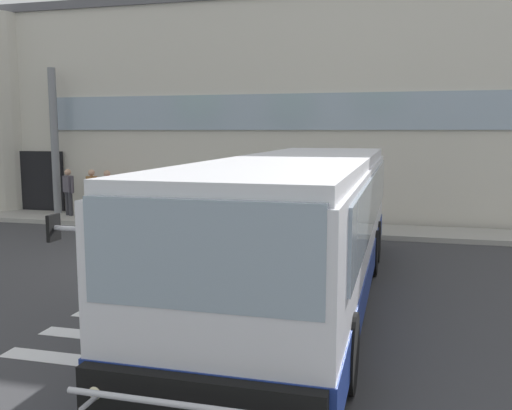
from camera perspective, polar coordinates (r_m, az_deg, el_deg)
name	(u,v)px	position (r m, az deg, el deg)	size (l,w,h in m)	color
ground_plane	(179,260)	(13.92, -7.94, -5.66)	(80.00, 90.00, 0.02)	#353538
bay_paint_stripes	(194,323)	(9.45, -6.40, -11.99)	(4.40, 3.96, 0.01)	silver
terminal_building	(264,114)	(24.88, 0.78, 9.35)	(24.85, 13.80, 7.85)	beige
boarding_curb	(235,225)	(18.34, -2.22, -2.09)	(27.05, 2.00, 0.15)	#9E9B93
entry_support_column	(55,141)	(21.70, -19.98, 6.17)	(0.28, 0.28, 5.28)	slate
bus_main_foreground	(301,230)	(10.36, 4.65, -2.61)	(3.08, 11.28, 2.70)	silver
passenger_near_column	(68,190)	(20.95, -18.71, 1.50)	(0.54, 0.36, 1.68)	#2D2D33
passenger_by_doorway	(92,190)	(20.46, -16.50, 1.45)	(0.55, 0.35, 1.68)	#1E2338
passenger_at_curb_edge	(108,191)	(19.88, -14.93, 1.43)	(0.53, 0.49, 1.68)	#4C4233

